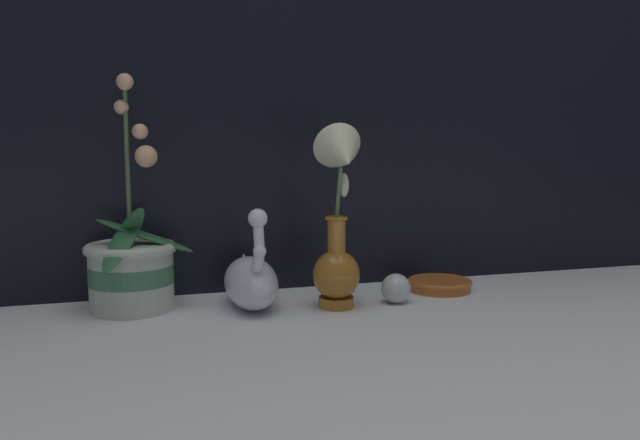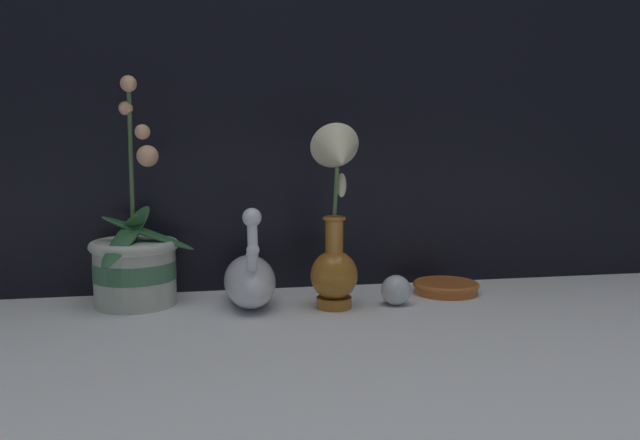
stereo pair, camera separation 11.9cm
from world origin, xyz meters
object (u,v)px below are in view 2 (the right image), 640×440
glass_sphere (396,290)px  amber_dish (446,287)px  orchid_potted_plant (135,263)px  swan_figurine (250,278)px  blue_vase (336,227)px

glass_sphere → amber_dish: bearing=28.8°
orchid_potted_plant → glass_sphere: bearing=-10.6°
swan_figurine → blue_vase: bearing=-20.3°
blue_vase → glass_sphere: blue_vase is taller
orchid_potted_plant → swan_figurine: bearing=-12.3°
orchid_potted_plant → blue_vase: bearing=-15.7°
blue_vase → orchid_potted_plant: bearing=164.3°
swan_figurine → amber_dish: size_ratio=1.55×
orchid_potted_plant → blue_vase: orchid_potted_plant is taller
amber_dish → orchid_potted_plant: bearing=178.1°
orchid_potted_plant → swan_figurine: orchid_potted_plant is taller
swan_figurine → amber_dish: swan_figurine is taller
orchid_potted_plant → amber_dish: (0.61, -0.02, -0.07)m
amber_dish → swan_figurine: bearing=-176.3°
blue_vase → amber_dish: size_ratio=2.54×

